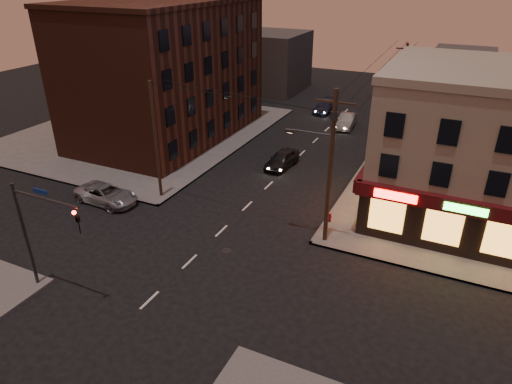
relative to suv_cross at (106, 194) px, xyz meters
The scene contains 17 objects.
ground 10.74m from the suv_cross, 21.44° to the right, with size 120.00×120.00×0.00m, color black.
sidewalk_ne 31.79m from the suv_cross, 28.33° to the left, with size 24.00×28.00×0.15m, color #514F4C.
sidewalk_nw 17.10m from the suv_cross, 118.01° to the left, with size 24.00×28.00×0.15m, color #514F4C.
pizza_building 27.98m from the suv_cross, 20.16° to the left, with size 15.85×12.85×10.50m.
brick_apartment 16.83m from the suv_cross, 106.70° to the left, with size 12.00×20.00×13.00m, color #421F15.
bg_building_ne_a 41.77m from the suv_cross, 54.88° to the left, with size 10.00×12.00×7.00m, color #3F3D3A.
bg_building_nw 38.34m from the suv_cross, 94.54° to the left, with size 9.00×10.00×8.00m, color #3F3D3A.
bg_building_ne_b 52.92m from the suv_cross, 65.44° to the left, with size 8.00×8.00×6.00m, color #3F3D3A.
utility_pole_main 17.51m from the suv_cross, ahead, with size 4.20×0.44×10.00m.
utility_pole_far 32.95m from the suv_cross, 59.15° to the left, with size 0.26×0.26×9.00m, color #382619.
utility_pole_west 5.68m from the suv_cross, 39.12° to the left, with size 0.24×0.24×9.00m, color #382619.
traffic_signal 11.04m from the suv_cross, 65.15° to the right, with size 4.49×0.32×6.47m.
suv_cross is the anchor object (origin of this frame).
sedan_near 15.40m from the suv_cross, 52.02° to the left, with size 1.78×4.43×1.51m, color black.
sedan_mid 28.19m from the suv_cross, 65.39° to the left, with size 1.61×4.61×1.52m, color slate.
sedan_far 31.30m from the suv_cross, 75.70° to the left, with size 1.96×4.81×1.40m, color #1C2039.
fire_hydrant 16.92m from the suv_cross, 14.59° to the left, with size 0.29×0.29×0.67m.
Camera 1 is at (13.65, -19.21, 16.35)m, focal length 32.00 mm.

